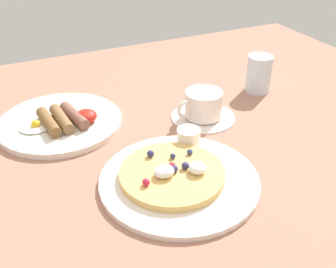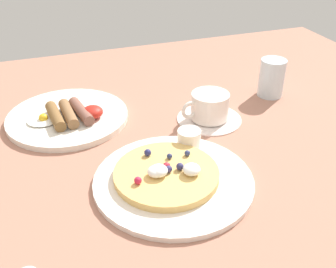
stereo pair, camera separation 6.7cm
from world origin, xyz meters
The scene contains 9 objects.
ground_plane centered at (0.00, 0.00, -1.50)cm, with size 159.02×122.47×3.00cm, color #A56E59.
pancake_plate centered at (1.57, -10.43, 0.52)cm, with size 28.47×28.47×1.04cm, color white.
pancake_with_berries centered at (0.52, -9.76, 1.92)cm, with size 18.75×18.75×3.26cm.
syrup_ramekin centered at (8.22, -1.20, 2.73)cm, with size 4.70×4.70×3.28cm.
breakfast_plate centered at (-13.20, 18.92, 0.68)cm, with size 27.04×27.04×1.35cm, color white.
fried_breakfast centered at (-12.65, 16.75, 2.50)cm, with size 16.34×11.14×2.81cm.
coffee_saucer centered at (17.01, 8.34, 0.30)cm, with size 14.56×14.56×0.60cm, color white.
coffee_cup centered at (16.86, 8.32, 3.66)cm, with size 11.47×8.45×5.90cm.
water_glass centered at (36.68, 14.88, 4.70)cm, with size 6.29×6.29×9.40cm, color silver.
Camera 2 is at (-17.85, -62.92, 45.01)cm, focal length 42.75 mm.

